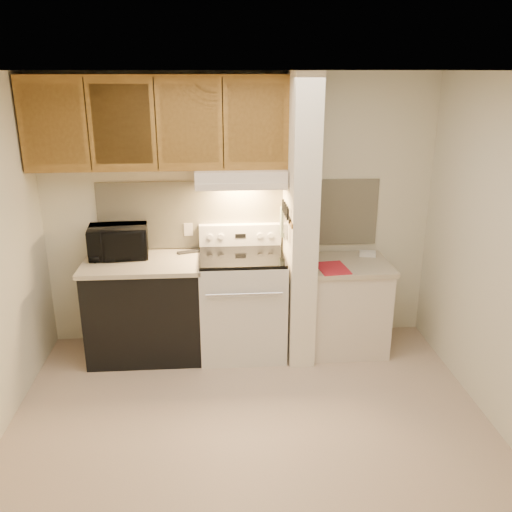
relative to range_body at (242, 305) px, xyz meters
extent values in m
plane|color=#C8AE96|center=(0.00, -1.16, -0.46)|extent=(3.60, 3.60, 0.00)
plane|color=white|center=(0.00, -1.16, 2.04)|extent=(3.60, 3.60, 0.00)
cube|color=beige|center=(0.00, 0.34, 0.79)|extent=(3.60, 2.50, 0.02)
cube|color=beige|center=(1.80, -1.16, 0.79)|extent=(0.02, 3.00, 2.50)
cube|color=beige|center=(0.00, 0.33, 0.78)|extent=(2.60, 0.02, 0.63)
cube|color=silver|center=(0.00, 0.00, 0.00)|extent=(0.76, 0.65, 0.92)
cube|color=black|center=(0.00, -0.32, 0.04)|extent=(0.50, 0.01, 0.30)
cylinder|color=silver|center=(0.00, -0.35, 0.26)|extent=(0.65, 0.02, 0.02)
cube|color=black|center=(0.00, 0.00, 0.48)|extent=(0.74, 0.64, 0.03)
cube|color=silver|center=(0.00, 0.28, 0.59)|extent=(0.76, 0.08, 0.20)
cube|color=black|center=(0.00, 0.24, 0.59)|extent=(0.10, 0.01, 0.04)
cylinder|color=silver|center=(-0.28, 0.24, 0.59)|extent=(0.05, 0.02, 0.05)
cylinder|color=silver|center=(-0.18, 0.24, 0.59)|extent=(0.05, 0.02, 0.05)
cylinder|color=silver|center=(0.18, 0.24, 0.59)|extent=(0.05, 0.02, 0.05)
cylinder|color=silver|center=(0.28, 0.24, 0.59)|extent=(0.05, 0.02, 0.05)
cube|color=black|center=(-0.88, 0.01, -0.03)|extent=(1.00, 0.63, 0.87)
cube|color=#C1B499|center=(-0.88, 0.01, 0.43)|extent=(1.04, 0.67, 0.04)
cube|color=black|center=(-0.48, 0.21, 0.46)|extent=(0.21, 0.12, 0.01)
cylinder|color=#1E6452|center=(-1.23, 0.23, 0.50)|extent=(0.11, 0.11, 0.10)
cube|color=beige|center=(-0.48, 0.32, 0.64)|extent=(0.08, 0.01, 0.12)
imported|color=black|center=(-1.10, 0.15, 0.59)|extent=(0.54, 0.40, 0.28)
cube|color=white|center=(0.51, -0.01, 0.79)|extent=(0.22, 0.70, 2.50)
cube|color=olive|center=(0.39, -0.01, 0.84)|extent=(0.01, 0.70, 0.04)
cube|color=black|center=(0.39, -0.06, 0.86)|extent=(0.02, 0.42, 0.04)
cube|color=silver|center=(0.38, -0.21, 0.76)|extent=(0.01, 0.03, 0.16)
cylinder|color=black|center=(0.38, -0.21, 0.91)|extent=(0.02, 0.02, 0.10)
cube|color=silver|center=(0.38, -0.14, 0.75)|extent=(0.01, 0.04, 0.18)
cylinder|color=black|center=(0.38, -0.15, 0.91)|extent=(0.02, 0.02, 0.10)
cube|color=silver|center=(0.38, -0.05, 0.74)|extent=(0.01, 0.04, 0.20)
cylinder|color=black|center=(0.38, -0.06, 0.91)|extent=(0.02, 0.02, 0.10)
cube|color=silver|center=(0.38, 0.03, 0.76)|extent=(0.01, 0.04, 0.16)
cylinder|color=black|center=(0.38, 0.02, 0.91)|extent=(0.02, 0.02, 0.10)
cube|color=silver|center=(0.38, 0.10, 0.75)|extent=(0.01, 0.04, 0.18)
cylinder|color=black|center=(0.38, 0.11, 0.91)|extent=(0.02, 0.02, 0.10)
cube|color=slate|center=(0.38, 0.17, 0.74)|extent=(0.03, 0.11, 0.27)
cube|color=beige|center=(0.97, -0.01, -0.06)|extent=(0.70, 0.60, 0.81)
cube|color=#C1B499|center=(0.97, -0.01, 0.37)|extent=(0.74, 0.64, 0.04)
cube|color=red|center=(0.79, -0.15, 0.40)|extent=(0.28, 0.36, 0.01)
cube|color=white|center=(1.19, 0.17, 0.41)|extent=(0.17, 0.13, 0.04)
cube|color=beige|center=(0.00, 0.12, 1.17)|extent=(0.78, 0.44, 0.15)
cube|color=beige|center=(0.00, -0.08, 1.12)|extent=(0.78, 0.04, 0.06)
cube|color=olive|center=(-0.69, 0.17, 1.62)|extent=(2.18, 0.33, 0.77)
cube|color=olive|center=(-1.51, 0.01, 1.62)|extent=(0.46, 0.01, 0.63)
cube|color=black|center=(-1.23, 0.01, 1.62)|extent=(0.01, 0.01, 0.73)
cube|color=olive|center=(-0.96, 0.01, 1.62)|extent=(0.46, 0.01, 0.63)
cube|color=black|center=(-0.69, 0.01, 1.62)|extent=(0.01, 0.01, 0.73)
cube|color=olive|center=(-0.42, 0.01, 1.62)|extent=(0.46, 0.01, 0.63)
cube|color=black|center=(-0.14, 0.01, 1.62)|extent=(0.01, 0.01, 0.73)
cube|color=olive|center=(0.13, 0.01, 1.62)|extent=(0.46, 0.01, 0.63)
camera|label=1|loc=(-0.22, -4.54, 2.05)|focal=38.00mm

